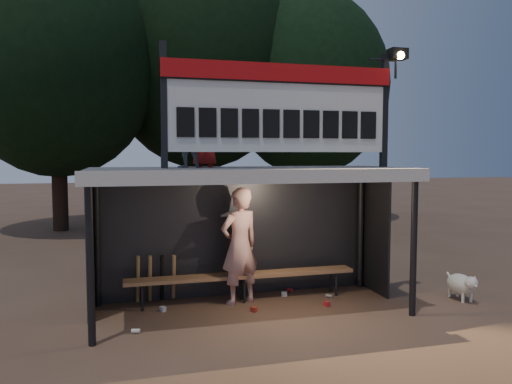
% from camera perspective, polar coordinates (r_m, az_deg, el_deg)
% --- Properties ---
extents(ground, '(80.00, 80.00, 0.00)m').
position_cam_1_polar(ground, '(8.33, -0.63, -13.38)').
color(ground, '#4F3627').
rests_on(ground, ground).
extents(player, '(0.84, 0.70, 1.98)m').
position_cam_1_polar(player, '(8.48, -1.89, -6.16)').
color(player, silver).
rests_on(player, ground).
extents(child_a, '(0.54, 0.46, 0.95)m').
position_cam_1_polar(child_a, '(7.99, -8.05, 6.16)').
color(child_a, slate).
rests_on(child_a, dugout_shelter).
extents(child_b, '(0.53, 0.36, 1.03)m').
position_cam_1_polar(child_b, '(8.29, -5.93, 6.40)').
color(child_b, maroon).
rests_on(child_b, dugout_shelter).
extents(dugout_shelter, '(5.10, 2.08, 2.32)m').
position_cam_1_polar(dugout_shelter, '(8.20, -1.07, -0.48)').
color(dugout_shelter, '#414144').
rests_on(dugout_shelter, ground).
extents(scoreboard_assembly, '(4.10, 0.27, 1.99)m').
position_cam_1_polar(scoreboard_assembly, '(8.12, 3.23, 9.91)').
color(scoreboard_assembly, black).
rests_on(scoreboard_assembly, dugout_shelter).
extents(bench, '(4.00, 0.35, 0.48)m').
position_cam_1_polar(bench, '(8.72, -1.55, -9.61)').
color(bench, '#966A46').
rests_on(bench, ground).
extents(tree_left, '(6.46, 6.46, 9.27)m').
position_cam_1_polar(tree_left, '(18.05, -21.87, 13.50)').
color(tree_left, black).
rests_on(tree_left, ground).
extents(tree_mid, '(7.22, 7.22, 10.36)m').
position_cam_1_polar(tree_mid, '(19.75, -6.31, 14.87)').
color(tree_mid, '#2F2215').
rests_on(tree_mid, ground).
extents(tree_right, '(6.08, 6.08, 8.72)m').
position_cam_1_polar(tree_right, '(19.66, 6.04, 12.04)').
color(tree_right, black).
rests_on(tree_right, ground).
extents(dog, '(0.36, 0.81, 0.49)m').
position_cam_1_polar(dog, '(9.50, 22.46, -9.73)').
color(dog, beige).
rests_on(dog, ground).
extents(bats, '(0.68, 0.35, 0.84)m').
position_cam_1_polar(bats, '(8.78, -11.37, -9.63)').
color(bats, olive).
rests_on(bats, ground).
extents(litter, '(3.48, 1.60, 0.08)m').
position_cam_1_polar(litter, '(8.55, 0.36, -12.65)').
color(litter, red).
rests_on(litter, ground).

